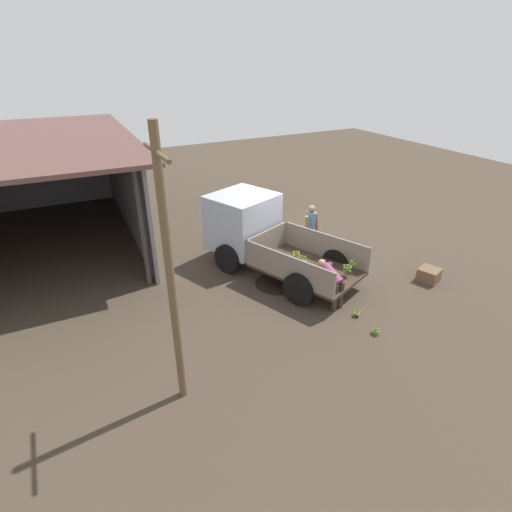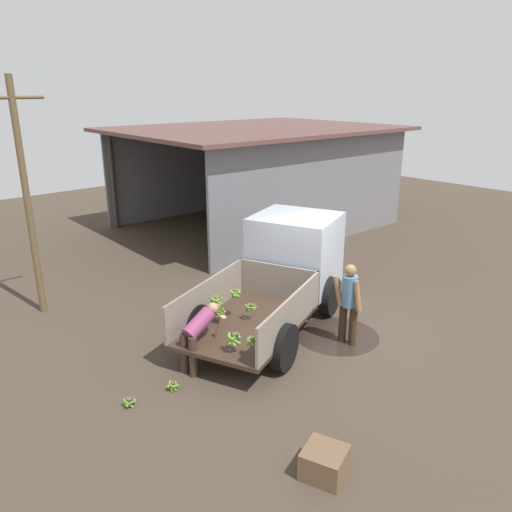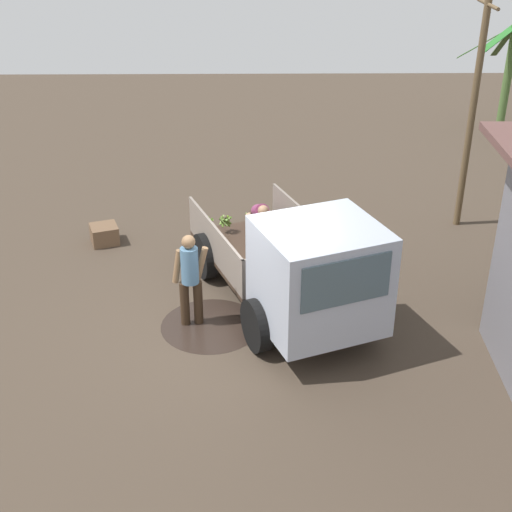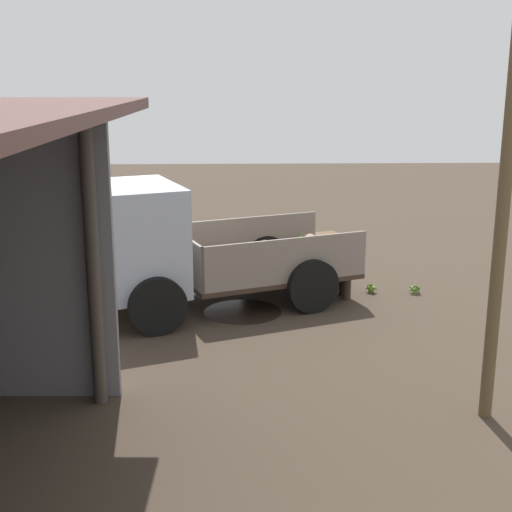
# 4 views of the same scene
# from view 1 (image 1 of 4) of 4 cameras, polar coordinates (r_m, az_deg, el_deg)

# --- Properties ---
(ground) EXTENTS (36.00, 36.00, 0.00)m
(ground) POSITION_cam_1_polar(r_m,az_deg,el_deg) (12.91, 4.09, -0.13)
(ground) COLOR #43372C
(mud_patch_0) EXTENTS (1.27, 1.27, 0.01)m
(mud_patch_0) POSITION_cam_1_polar(r_m,az_deg,el_deg) (11.44, 3.06, -3.93)
(mud_patch_0) COLOR black
(mud_patch_0) RESTS_ON ground
(mud_patch_1) EXTENTS (1.72, 1.72, 0.01)m
(mud_patch_1) POSITION_cam_1_polar(r_m,az_deg,el_deg) (13.15, 6.12, 0.33)
(mud_patch_1) COLOR #2D221C
(mud_patch_1) RESTS_ON ground
(cargo_truck) EXTENTS (5.02, 3.41, 2.12)m
(cargo_truck) POSITION_cam_1_polar(r_m,az_deg,el_deg) (12.07, -0.49, 3.83)
(cargo_truck) COLOR #3B2A1F
(cargo_truck) RESTS_ON ground
(warehouse_shed) EXTENTS (9.65, 7.49, 3.52)m
(warehouse_shed) POSITION_cam_1_polar(r_m,az_deg,el_deg) (15.23, -30.99, 10.75)
(warehouse_shed) COLOR slate
(warehouse_shed) RESTS_ON ground
(utility_pole) EXTENTS (1.25, 0.14, 5.10)m
(utility_pole) POSITION_cam_1_polar(r_m,az_deg,el_deg) (6.67, -12.17, -2.62)
(utility_pole) COLOR brown
(utility_pole) RESTS_ON ground
(person_foreground_visitor) EXTENTS (0.37, 0.63, 1.66)m
(person_foreground_visitor) POSITION_cam_1_polar(r_m,az_deg,el_deg) (12.86, 7.78, 4.09)
(person_foreground_visitor) COLOR #372618
(person_foreground_visitor) RESTS_ON ground
(person_worker_loading) EXTENTS (0.84, 0.66, 1.16)m
(person_worker_loading) POSITION_cam_1_polar(r_m,az_deg,el_deg) (10.35, 10.76, -3.47)
(person_worker_loading) COLOR #3C2C22
(person_worker_loading) RESTS_ON ground
(banana_bunch_on_ground_0) EXTENTS (0.21, 0.22, 0.17)m
(banana_bunch_on_ground_0) POSITION_cam_1_polar(r_m,az_deg,el_deg) (9.88, 16.73, -10.20)
(banana_bunch_on_ground_0) COLOR brown
(banana_bunch_on_ground_0) RESTS_ON ground
(banana_bunch_on_ground_1) EXTENTS (0.21, 0.22, 0.17)m
(banana_bunch_on_ground_1) POSITION_cam_1_polar(r_m,az_deg,el_deg) (10.37, 14.21, -7.92)
(banana_bunch_on_ground_1) COLOR brown
(banana_bunch_on_ground_1) RESTS_ON ground
(wooden_crate_0) EXTENTS (0.69, 0.69, 0.39)m
(wooden_crate_0) POSITION_cam_1_polar(r_m,az_deg,el_deg) (12.49, 23.46, -2.49)
(wooden_crate_0) COLOR brown
(wooden_crate_0) RESTS_ON ground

